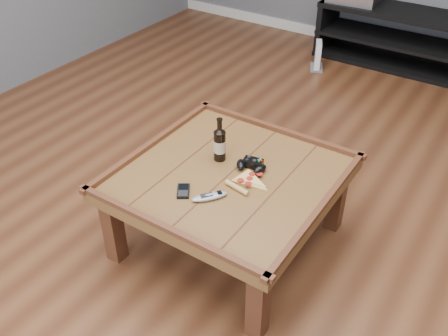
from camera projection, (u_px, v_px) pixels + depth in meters
The scene contains 10 objects.
ground at pixel (229, 240), 2.71m from camera, with size 6.00×6.00×0.00m, color #482514.
baseboard at pixel (401, 50), 4.70m from camera, with size 5.00×0.02×0.10m, color silver.
coffee_table at pixel (229, 184), 2.48m from camera, with size 1.03×1.03×0.48m.
media_console at pixel (397, 38), 4.42m from camera, with size 1.40×0.45×0.50m.
beer_bottle at pixel (220, 143), 2.49m from camera, with size 0.06×0.06×0.24m.
game_controller at pixel (251, 165), 2.47m from camera, with size 0.17×0.13×0.05m.
pizza_slice at pixel (248, 181), 2.39m from camera, with size 0.19×0.26×0.02m.
smartphone at pixel (183, 191), 2.33m from camera, with size 0.10×0.12×0.01m.
remote_control at pixel (210, 196), 2.29m from camera, with size 0.15×0.17×0.02m.
game_console at pixel (318, 57), 4.43m from camera, with size 0.18×0.22×0.24m.
Camera 1 is at (1.06, -1.65, 1.91)m, focal length 40.00 mm.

